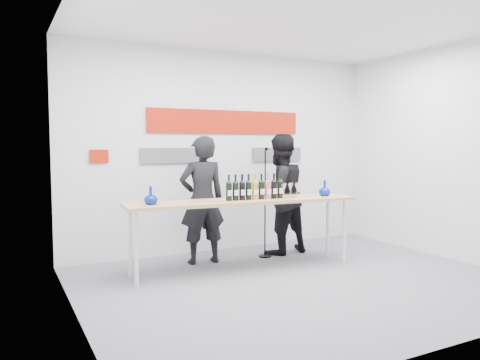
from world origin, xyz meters
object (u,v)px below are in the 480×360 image
object	(u,v)px
presenter_left	(202,200)
presenter_right	(280,194)
mic_stand	(265,224)
tasting_table	(244,205)

from	to	relation	value
presenter_left	presenter_right	xyz separation A→B (m)	(1.23, 0.00, 0.02)
presenter_right	mic_stand	world-z (taller)	presenter_right
presenter_right	tasting_table	bearing A→B (deg)	25.93
tasting_table	mic_stand	distance (m)	0.82
presenter_left	mic_stand	xyz separation A→B (m)	(0.93, -0.10, -0.38)
presenter_right	mic_stand	xyz separation A→B (m)	(-0.31, -0.10, -0.40)
tasting_table	presenter_right	bearing A→B (deg)	36.51
presenter_left	presenter_right	world-z (taller)	presenter_right
tasting_table	presenter_left	distance (m)	0.65
tasting_table	presenter_left	xyz separation A→B (m)	(-0.34, 0.55, 0.03)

